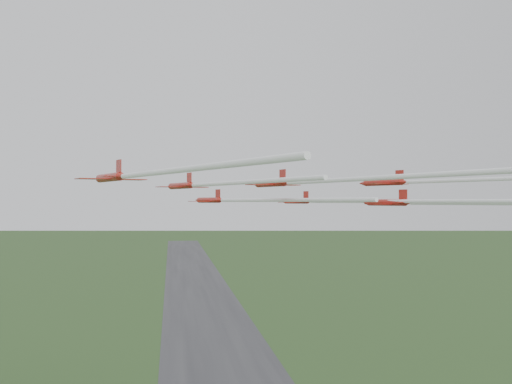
{
  "coord_description": "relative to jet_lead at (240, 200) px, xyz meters",
  "views": [
    {
      "loc": [
        -15.51,
        -97.92,
        51.08
      ],
      "look_at": [
        -1.27,
        -2.65,
        52.7
      ],
      "focal_mm": 40.0,
      "sensor_mm": 36.0,
      "label": 1
    }
  ],
  "objects": [
    {
      "name": "jet_row3_right",
      "position": [
        31.21,
        -11.98,
        3.23
      ],
      "size": [
        23.94,
        43.98,
        2.73
      ],
      "rotation": [
        0.0,
        0.0,
        0.47
      ],
      "color": "red"
    },
    {
      "name": "jet_row3_mid",
      "position": [
        8.81,
        -28.12,
        2.63
      ],
      "size": [
        23.71,
        59.2,
        2.66
      ],
      "rotation": [
        0.0,
        0.0,
        0.34
      ],
      "color": "red"
    },
    {
      "name": "jet_row2_right",
      "position": [
        16.54,
        -8.02,
        -0.21
      ],
      "size": [
        21.73,
        51.57,
        2.39
      ],
      "rotation": [
        0.0,
        0.0,
        0.36
      ],
      "color": "red"
    },
    {
      "name": "jet_row2_left",
      "position": [
        -7.46,
        -17.03,
        2.34
      ],
      "size": [
        19.17,
        42.4,
        2.56
      ],
      "rotation": [
        0.0,
        0.0,
        0.38
      ],
      "color": "red"
    },
    {
      "name": "jet_row3_left",
      "position": [
        -16.55,
        -33.55,
        3.02
      ],
      "size": [
        22.71,
        47.49,
        2.8
      ],
      "rotation": [
        0.0,
        0.0,
        0.41
      ],
      "color": "red"
    },
    {
      "name": "runway",
      "position": [
        2.88,
        194.15,
        -51.33
      ],
      "size": [
        38.0,
        900.0,
        0.04
      ],
      "primitive_type": "cube",
      "color": "#323235",
      "rests_on": "ground"
    },
    {
      "name": "jet_lead",
      "position": [
        0.0,
        0.0,
        0.0
      ],
      "size": [
        23.9,
        48.67,
        2.67
      ],
      "rotation": [
        0.0,
        0.0,
        0.43
      ],
      "color": "red"
    },
    {
      "name": "jet_row4_right",
      "position": [
        25.98,
        -31.26,
        -0.44
      ],
      "size": [
        23.18,
        51.16,
        2.5
      ],
      "rotation": [
        0.0,
        0.0,
        0.39
      ],
      "color": "red"
    }
  ]
}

